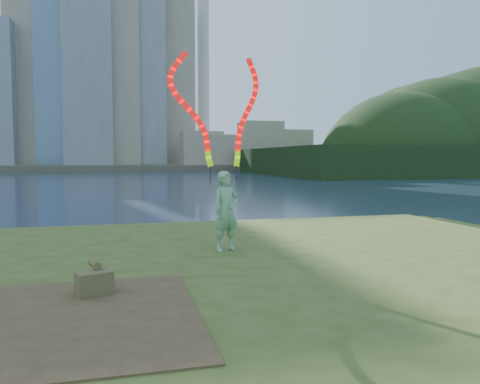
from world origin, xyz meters
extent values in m
plane|color=#18243D|center=(0.00, 0.00, 0.00)|extent=(320.00, 320.00, 0.00)
cube|color=#39491A|center=(0.00, -2.50, 0.15)|extent=(20.00, 18.00, 0.30)
cube|color=#39491A|center=(0.00, -2.20, 0.40)|extent=(17.00, 15.00, 0.30)
cube|color=#39491A|center=(0.00, -2.00, 0.65)|extent=(14.00, 12.00, 0.30)
cube|color=#47331E|center=(-2.20, -3.20, 0.81)|extent=(3.20, 3.00, 0.02)
cube|color=#4D4839|center=(0.00, 95.00, 0.60)|extent=(320.00, 40.00, 1.20)
cylinder|color=silver|center=(18.00, 102.00, 30.20)|extent=(2.80, 2.80, 58.00)
cube|color=black|center=(55.00, 60.00, 2.00)|extent=(70.00, 42.00, 4.00)
imported|color=#15712B|center=(0.46, -0.05, 1.53)|extent=(0.63, 0.53, 1.46)
cylinder|color=black|center=(0.17, -0.07, 2.20)|extent=(0.02, 0.02, 0.30)
cylinder|color=black|center=(0.71, 0.16, 2.20)|extent=(0.02, 0.02, 0.30)
cube|color=#4A4524|center=(-1.74, -2.37, 0.95)|extent=(0.48, 0.40, 0.30)
cylinder|color=#4A4524|center=(-1.74, -2.17, 1.15)|extent=(0.18, 0.29, 0.10)
camera|label=1|loc=(-1.40, -8.31, 2.49)|focal=35.00mm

